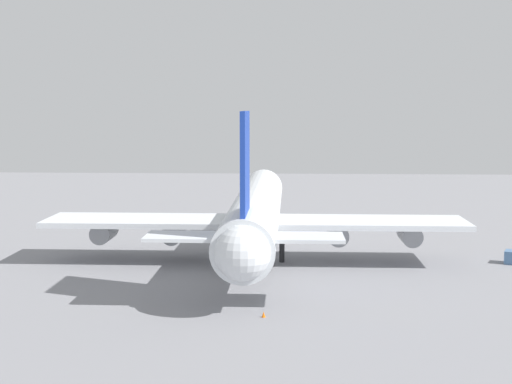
% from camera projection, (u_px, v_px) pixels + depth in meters
% --- Properties ---
extents(ground_plane, '(246.33, 246.33, 0.00)m').
position_uv_depth(ground_plane, '(256.00, 257.00, 96.72)').
color(ground_plane, gray).
extents(cargo_airplane, '(61.58, 55.13, 19.96)m').
position_uv_depth(cargo_airplane, '(256.00, 212.00, 95.82)').
color(cargo_airplane, silver).
rests_on(cargo_airplane, ground_plane).
extents(safety_cone_nose, '(0.51, 0.51, 0.72)m').
position_uv_depth(safety_cone_nose, '(257.00, 222.00, 124.21)').
color(safety_cone_nose, orange).
rests_on(safety_cone_nose, ground_plane).
extents(safety_cone_tail, '(0.39, 0.39, 0.56)m').
position_uv_depth(safety_cone_tail, '(264.00, 314.00, 69.10)').
color(safety_cone_tail, orange).
rests_on(safety_cone_tail, ground_plane).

